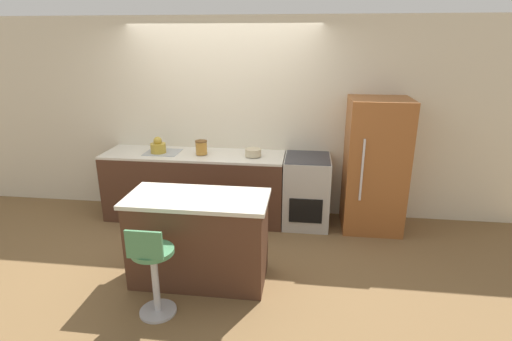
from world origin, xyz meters
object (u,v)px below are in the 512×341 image
(refrigerator, at_px, (375,165))
(kettle, at_px, (158,146))
(mixing_bowl, at_px, (253,153))
(stool_chair, at_px, (153,270))
(oven_range, at_px, (306,191))

(refrigerator, distance_m, kettle, 2.77)
(refrigerator, bearing_deg, mixing_bowl, -178.68)
(stool_chair, bearing_deg, mixing_bowl, 73.57)
(refrigerator, distance_m, stool_chair, 2.95)
(oven_range, relative_size, refrigerator, 0.55)
(oven_range, distance_m, mixing_bowl, 0.85)
(oven_range, bearing_deg, mixing_bowl, -177.11)
(refrigerator, bearing_deg, kettle, -179.28)
(stool_chair, relative_size, kettle, 4.15)
(refrigerator, relative_size, stool_chair, 1.88)
(stool_chair, bearing_deg, refrigerator, 43.99)
(oven_range, distance_m, refrigerator, 0.91)
(refrigerator, relative_size, mixing_bowl, 8.15)
(oven_range, xyz_separation_m, mixing_bowl, (-0.69, -0.03, 0.50))
(oven_range, bearing_deg, stool_chair, -122.17)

